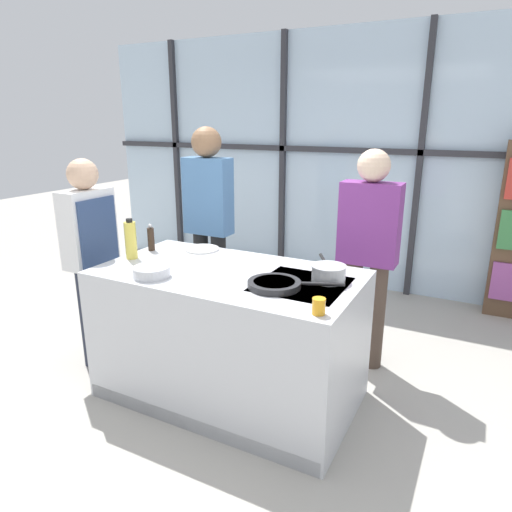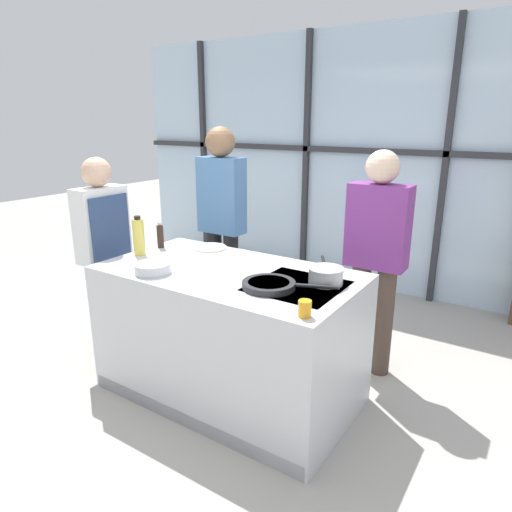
% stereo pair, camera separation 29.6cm
% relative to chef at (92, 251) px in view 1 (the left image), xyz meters
% --- Properties ---
extents(ground_plane, '(18.00, 18.00, 0.00)m').
position_rel_chef_xyz_m(ground_plane, '(1.17, 0.05, -0.91)').
color(ground_plane, '#ADA89E').
extents(back_window_wall, '(6.40, 0.10, 2.80)m').
position_rel_chef_xyz_m(back_window_wall, '(1.17, 2.65, 0.49)').
color(back_window_wall, silver).
rests_on(back_window_wall, ground_plane).
extents(demo_island, '(1.71, 0.94, 0.92)m').
position_rel_chef_xyz_m(demo_island, '(1.17, 0.05, -0.45)').
color(demo_island, silver).
rests_on(demo_island, ground_plane).
extents(chef, '(0.22, 0.41, 1.60)m').
position_rel_chef_xyz_m(chef, '(0.00, 0.00, 0.00)').
color(chef, '#232838').
rests_on(chef, ground_plane).
extents(spectator_far_left, '(0.41, 0.25, 1.81)m').
position_rel_chef_xyz_m(spectator_far_left, '(0.47, 0.90, 0.15)').
color(spectator_far_left, black).
rests_on(spectator_far_left, ground_plane).
extents(spectator_center_left, '(0.43, 0.23, 1.67)m').
position_rel_chef_xyz_m(spectator_center_left, '(1.87, 0.90, 0.04)').
color(spectator_center_left, '#47382D').
rests_on(spectator_center_left, ground_plane).
extents(frying_pan, '(0.54, 0.33, 0.04)m').
position_rel_chef_xyz_m(frying_pan, '(1.57, -0.07, 0.03)').
color(frying_pan, '#232326').
rests_on(frying_pan, demo_island).
extents(saucepan, '(0.26, 0.36, 0.10)m').
position_rel_chef_xyz_m(saucepan, '(1.81, 0.17, 0.06)').
color(saucepan, silver).
rests_on(saucepan, demo_island).
extents(white_plate, '(0.26, 0.26, 0.01)m').
position_rel_chef_xyz_m(white_plate, '(0.74, 0.39, 0.01)').
color(white_plate, white).
rests_on(white_plate, demo_island).
extents(mixing_bowl, '(0.23, 0.23, 0.07)m').
position_rel_chef_xyz_m(mixing_bowl, '(0.80, -0.26, 0.04)').
color(mixing_bowl, silver).
rests_on(mixing_bowl, demo_island).
extents(oil_bottle, '(0.08, 0.08, 0.29)m').
position_rel_chef_xyz_m(oil_bottle, '(0.41, -0.01, 0.14)').
color(oil_bottle, '#E0CC4C').
rests_on(oil_bottle, demo_island).
extents(pepper_grinder, '(0.05, 0.05, 0.20)m').
position_rel_chef_xyz_m(pepper_grinder, '(0.40, 0.21, 0.10)').
color(pepper_grinder, '#332319').
rests_on(pepper_grinder, demo_island).
extents(juice_glass_near, '(0.07, 0.07, 0.09)m').
position_rel_chef_xyz_m(juice_glass_near, '(1.93, -0.32, 0.05)').
color(juice_glass_near, orange).
rests_on(juice_glass_near, demo_island).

